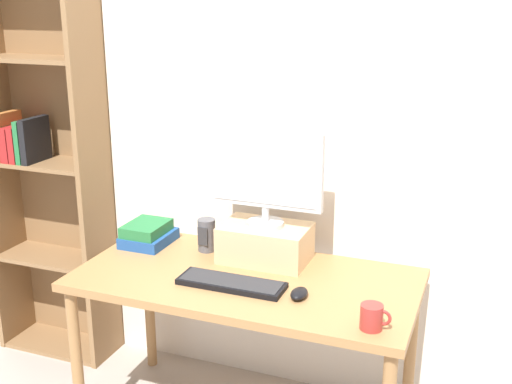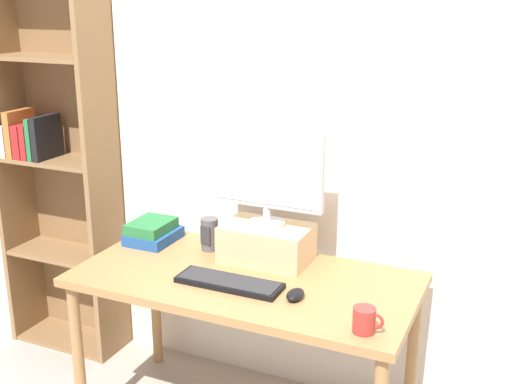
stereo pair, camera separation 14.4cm
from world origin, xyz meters
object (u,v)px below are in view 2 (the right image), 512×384
Objects in this scene: keyboard at (229,283)px; riser_box at (267,243)px; bookshelf_unit at (57,157)px; computer_monitor at (267,174)px; computer_mouse at (295,295)px; desk_speaker at (209,234)px; book_stack at (153,232)px; coffee_mug at (365,320)px; desk at (245,293)px.

riser_box is at bearing 83.38° from keyboard.
bookshelf_unit is 1.27m from computer_monitor.
computer_mouse is 0.63m from desk_speaker.
book_stack is (0.67, -0.14, -0.26)m from bookshelf_unit.
riser_box is at bearing 141.99° from coffee_mug.
keyboard is at bearing -99.48° from desk.
bookshelf_unit is 1.93m from coffee_mug.
computer_monitor reaches higher than keyboard.
computer_monitor is at bearing -5.90° from bookshelf_unit.
coffee_mug is at bearing -20.35° from book_stack.
riser_box is at bearing 85.07° from desk.
coffee_mug is at bearing -27.68° from desk_speaker.
computer_monitor is 0.55m from computer_mouse.
coffee_mug is (0.56, -0.44, -0.04)m from riser_box.
book_stack is 2.20× the size of coffee_mug.
keyboard is (-0.02, -0.11, 0.09)m from desk.
bookshelf_unit reaches higher than computer_monitor.
riser_box is 0.40m from computer_mouse.
computer_mouse is at bearing 155.89° from coffee_mug.
riser_box is at bearing -5.83° from bookshelf_unit.
riser_box is (1.26, -0.13, -0.23)m from bookshelf_unit.
bookshelf_unit is 1.29m from riser_box.
computer_monitor reaches higher than book_stack.
coffee_mug is (0.60, -0.14, 0.03)m from keyboard.
desk is 3.24× the size of keyboard.
bookshelf_unit is 13.82× the size of desk_speaker.
desk is 0.61m from book_stack.
desk is 9.43× the size of desk_speaker.
computer_mouse is at bearing -49.92° from computer_monitor.
coffee_mug is (0.56, -0.44, -0.35)m from computer_monitor.
keyboard is 2.91× the size of desk_speaker.
bookshelf_unit is at bearing 172.85° from desk_speaker.
keyboard is (-0.03, -0.30, -0.07)m from riser_box.
keyboard is (-0.03, -0.30, -0.39)m from computer_monitor.
keyboard is at bearing -96.62° from riser_box.
computer_mouse reaches higher than desk.
book_stack reaches higher than computer_mouse.
computer_monitor reaches higher than desk_speaker.
computer_mouse is 0.43× the size of book_stack.
coffee_mug is at bearing -13.30° from keyboard.
bookshelf_unit reaches higher than keyboard.
computer_mouse is at bearing -29.64° from desk_speaker.
computer_monitor is 2.07× the size of book_stack.
bookshelf_unit is 4.75× the size of keyboard.
bookshelf_unit is 8.57× the size of book_stack.
desk is 2.82× the size of computer_monitor.
desk is at bearing -35.62° from desk_speaker.
riser_box is 0.31m from keyboard.
coffee_mug is 0.73× the size of desk_speaker.
riser_box reaches higher than coffee_mug.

